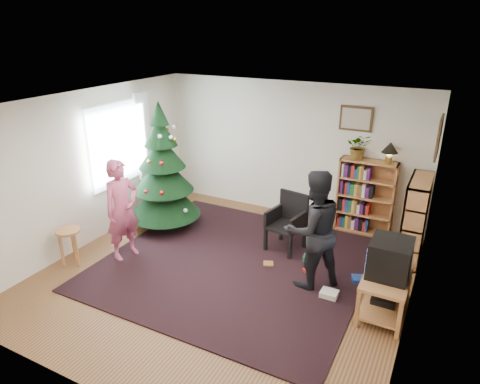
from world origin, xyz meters
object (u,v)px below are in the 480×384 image
at_px(bookshelf_right, 415,218).
at_px(person_standing, 122,210).
at_px(tv_stand, 386,289).
at_px(person_by_chair, 313,230).
at_px(picture_right, 439,137).
at_px(stool, 69,238).
at_px(crt_tv, 390,258).
at_px(picture_back, 356,119).
at_px(bookshelf_back, 365,196).
at_px(armchair, 288,219).
at_px(potted_plant, 359,146).
at_px(christmas_tree, 163,177).
at_px(table_lamp, 390,149).

xyz_separation_m(bookshelf_right, person_standing, (-3.98, -2.02, 0.13)).
xyz_separation_m(tv_stand, person_by_chair, (-1.03, 0.17, 0.52)).
relative_size(picture_right, stool, 1.01).
height_order(crt_tv, stool, crt_tv).
bearing_deg(person_by_chair, picture_back, -133.85).
bearing_deg(picture_right, bookshelf_back, 149.57).
distance_m(crt_tv, armchair, 2.00).
height_order(person_standing, potted_plant, potted_plant).
xyz_separation_m(bookshelf_back, person_standing, (-3.11, -2.60, 0.13)).
xyz_separation_m(picture_back, armchair, (-0.64, -1.31, -1.45)).
relative_size(christmas_tree, bookshelf_right, 1.74).
bearing_deg(bookshelf_right, potted_plant, 61.40).
bearing_deg(armchair, table_lamp, 53.39).
bearing_deg(armchair, picture_right, 26.97).
bearing_deg(crt_tv, person_standing, -173.86).
bearing_deg(potted_plant, crt_tv, -66.62).
bearing_deg(christmas_tree, person_by_chair, -11.10).
distance_m(crt_tv, potted_plant, 2.50).
height_order(potted_plant, table_lamp, potted_plant).
relative_size(tv_stand, potted_plant, 2.22).
distance_m(person_by_chair, table_lamp, 2.22).
bearing_deg(bookshelf_right, bookshelf_back, 56.15).
bearing_deg(tv_stand, potted_plant, 113.44).
distance_m(picture_right, tv_stand, 2.29).
xyz_separation_m(christmas_tree, armchair, (2.23, 0.28, -0.44)).
bearing_deg(christmas_tree, tv_stand, -10.59).
height_order(bookshelf_back, stool, bookshelf_back).
xyz_separation_m(armchair, table_lamp, (1.26, 1.18, 1.04)).
bearing_deg(bookshelf_right, tv_stand, 175.73).
distance_m(stool, table_lamp, 5.20).
bearing_deg(person_standing, picture_back, -31.73).
height_order(picture_back, bookshelf_right, picture_back).
xyz_separation_m(picture_back, tv_stand, (1.07, -2.32, -1.62)).
height_order(bookshelf_back, potted_plant, potted_plant).
distance_m(picture_right, person_standing, 4.72).
height_order(christmas_tree, bookshelf_right, christmas_tree).
bearing_deg(potted_plant, bookshelf_right, -28.60).
height_order(picture_back, armchair, picture_back).
height_order(christmas_tree, tv_stand, christmas_tree).
bearing_deg(person_by_chair, person_standing, -33.16).
relative_size(bookshelf_right, person_standing, 0.82).
relative_size(picture_back, person_by_chair, 0.32).
distance_m(stool, person_standing, 0.87).
relative_size(stool, potted_plant, 1.36).
xyz_separation_m(armchair, stool, (-2.71, -2.01, -0.05)).
distance_m(tv_stand, armchair, 1.99).
height_order(picture_back, person_by_chair, picture_back).
distance_m(tv_stand, person_standing, 3.91).
xyz_separation_m(picture_back, person_standing, (-2.79, -2.74, -1.15)).
xyz_separation_m(armchair, potted_plant, (0.76, 1.18, 1.01)).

